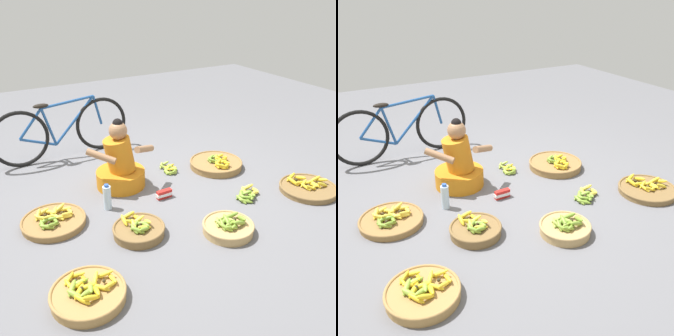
{
  "view_description": "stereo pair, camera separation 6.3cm",
  "coord_description": "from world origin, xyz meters",
  "views": [
    {
      "loc": [
        -1.68,
        -3.13,
        2.01
      ],
      "look_at": [
        0.0,
        -0.2,
        0.35
      ],
      "focal_mm": 41.16,
      "sensor_mm": 36.0,
      "label": 1
    },
    {
      "loc": [
        -1.62,
        -3.17,
        2.01
      ],
      "look_at": [
        0.0,
        -0.2,
        0.35
      ],
      "focal_mm": 41.16,
      "sensor_mm": 36.0,
      "label": 2
    }
  ],
  "objects": [
    {
      "name": "ground_plane",
      "position": [
        0.0,
        0.0,
        0.0
      ],
      "size": [
        10.0,
        10.0,
        0.0
      ],
      "primitive_type": "plane",
      "color": "slate"
    },
    {
      "name": "vendor_woman_front",
      "position": [
        -0.3,
        0.3,
        0.24
      ],
      "size": [
        0.74,
        0.52,
        0.76
      ],
      "color": "orange",
      "rests_on": "ground"
    },
    {
      "name": "bicycle_leaning",
      "position": [
        -0.6,
        1.34,
        0.36
      ],
      "size": [
        1.7,
        0.13,
        0.73
      ],
      "color": "black",
      "rests_on": "ground"
    },
    {
      "name": "banana_basket_near_vendor",
      "position": [
        0.86,
        0.15,
        0.05
      ],
      "size": [
        0.62,
        0.62,
        0.16
      ],
      "color": "olive",
      "rests_on": "ground"
    },
    {
      "name": "banana_basket_front_right",
      "position": [
        -0.53,
        -0.6,
        0.05
      ],
      "size": [
        0.46,
        0.46,
        0.15
      ],
      "color": "brown",
      "rests_on": "ground"
    },
    {
      "name": "banana_basket_mid_right",
      "position": [
        0.17,
        -0.96,
        0.06
      ],
      "size": [
        0.46,
        0.46,
        0.17
      ],
      "color": "tan",
      "rests_on": "ground"
    },
    {
      "name": "banana_basket_front_left",
      "position": [
        -1.16,
        -1.11,
        0.05
      ],
      "size": [
        0.54,
        0.54,
        0.15
      ],
      "color": "#A87F47",
      "rests_on": "ground"
    },
    {
      "name": "banana_basket_mid_left",
      "position": [
        -1.13,
        -0.08,
        0.04
      ],
      "size": [
        0.58,
        0.58,
        0.14
      ],
      "color": "olive",
      "rests_on": "ground"
    },
    {
      "name": "banana_basket_back_right",
      "position": [
        1.36,
        -0.79,
        0.04
      ],
      "size": [
        0.6,
        0.6,
        0.14
      ],
      "color": "brown",
      "rests_on": "ground"
    },
    {
      "name": "loose_bananas_back_left",
      "position": [
        0.73,
        -0.57,
        0.03
      ],
      "size": [
        0.33,
        0.3,
        0.1
      ],
      "color": "olive",
      "rests_on": "ground"
    },
    {
      "name": "loose_bananas_front_center",
      "position": [
        0.33,
        0.35,
        0.03
      ],
      "size": [
        0.2,
        0.32,
        0.08
      ],
      "color": "gold",
      "rests_on": "ground"
    },
    {
      "name": "water_bottle",
      "position": [
        -0.6,
        -0.07,
        0.12
      ],
      "size": [
        0.08,
        0.08,
        0.26
      ],
      "color": "silver",
      "rests_on": "ground"
    },
    {
      "name": "packet_carton_stack",
      "position": [
        -0.03,
        -0.17,
        0.04
      ],
      "size": [
        0.17,
        0.07,
        0.09
      ],
      "color": "red",
      "rests_on": "ground"
    }
  ]
}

